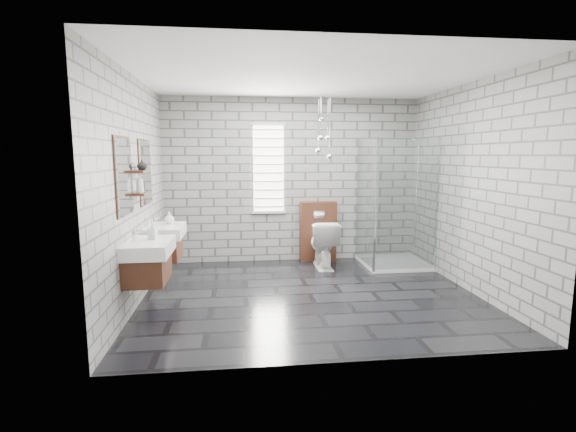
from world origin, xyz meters
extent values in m
cube|color=black|center=(0.00, 0.00, -0.01)|extent=(4.20, 3.60, 0.02)
cube|color=white|center=(0.00, 0.00, 2.71)|extent=(4.20, 3.60, 0.02)
cube|color=gray|center=(0.00, 1.81, 1.35)|extent=(4.20, 0.02, 2.70)
cube|color=gray|center=(0.00, -1.81, 1.35)|extent=(4.20, 0.02, 2.70)
cube|color=gray|center=(-2.11, 0.00, 1.35)|extent=(0.02, 3.60, 2.70)
cube|color=gray|center=(2.11, 0.00, 1.35)|extent=(0.02, 3.60, 2.70)
cube|color=#4B2617|center=(-1.89, -0.53, 0.55)|extent=(0.42, 0.62, 0.30)
cube|color=silver|center=(-1.69, -0.53, 0.58)|extent=(0.02, 0.35, 0.01)
cube|color=white|center=(-1.87, -0.53, 0.77)|extent=(0.47, 0.70, 0.15)
cylinder|color=silver|center=(-2.02, -0.53, 0.91)|extent=(0.04, 0.04, 0.12)
cylinder|color=silver|center=(-1.97, -0.53, 0.96)|extent=(0.10, 0.02, 0.02)
cube|color=white|center=(-2.08, -0.53, 1.55)|extent=(0.03, 0.55, 0.80)
cube|color=#4B2617|center=(-2.09, -0.53, 1.55)|extent=(0.01, 0.59, 0.84)
cube|color=#4B2617|center=(-1.89, 0.47, 0.55)|extent=(0.42, 0.62, 0.30)
cube|color=silver|center=(-1.69, 0.47, 0.58)|extent=(0.02, 0.35, 0.01)
cube|color=white|center=(-1.87, 0.47, 0.77)|extent=(0.47, 0.70, 0.15)
cylinder|color=silver|center=(-2.02, 0.47, 0.91)|extent=(0.04, 0.04, 0.12)
cylinder|color=silver|center=(-1.97, 0.47, 0.96)|extent=(0.10, 0.02, 0.02)
cube|color=white|center=(-2.08, 0.47, 1.55)|extent=(0.03, 0.55, 0.80)
cube|color=#4B2617|center=(-2.09, 0.47, 1.55)|extent=(0.01, 0.59, 0.84)
cube|color=#4B2617|center=(-2.03, -0.05, 1.32)|extent=(0.14, 0.30, 0.03)
cube|color=#4B2617|center=(-2.03, -0.05, 1.58)|extent=(0.14, 0.30, 0.03)
cube|color=white|center=(-0.40, 1.79, 1.55)|extent=(0.50, 0.02, 1.40)
cube|color=silver|center=(-0.40, 1.77, 2.27)|extent=(0.56, 0.04, 0.04)
cube|color=silver|center=(-0.40, 1.77, 0.83)|extent=(0.56, 0.04, 0.04)
cube|color=silver|center=(-0.40, 1.77, 0.92)|extent=(0.48, 0.01, 0.02)
cube|color=silver|center=(-0.40, 1.77, 1.06)|extent=(0.48, 0.01, 0.02)
cube|color=silver|center=(-0.40, 1.77, 1.20)|extent=(0.48, 0.01, 0.02)
cube|color=silver|center=(-0.40, 1.77, 1.34)|extent=(0.48, 0.01, 0.02)
cube|color=silver|center=(-0.40, 1.77, 1.48)|extent=(0.48, 0.01, 0.02)
cube|color=silver|center=(-0.40, 1.77, 1.62)|extent=(0.48, 0.01, 0.02)
cube|color=silver|center=(-0.40, 1.77, 1.76)|extent=(0.48, 0.01, 0.02)
cube|color=silver|center=(-0.40, 1.77, 1.90)|extent=(0.48, 0.01, 0.02)
cube|color=silver|center=(-0.40, 1.77, 2.04)|extent=(0.48, 0.01, 0.03)
cube|color=silver|center=(-0.40, 1.77, 2.18)|extent=(0.48, 0.01, 0.03)
cube|color=#4B2617|center=(0.42, 1.70, 0.50)|extent=(0.60, 0.20, 1.00)
cube|color=silver|center=(0.42, 1.60, 0.80)|extent=(0.18, 0.01, 0.12)
cube|color=white|center=(1.60, 1.30, 0.03)|extent=(1.00, 1.00, 0.06)
cube|color=silver|center=(1.60, 0.81, 1.03)|extent=(1.00, 0.01, 2.00)
cube|color=silver|center=(1.11, 1.30, 1.03)|extent=(0.01, 1.00, 2.00)
cube|color=silver|center=(1.11, 0.81, 1.03)|extent=(0.03, 0.03, 2.00)
cube|color=silver|center=(2.08, 0.81, 1.03)|extent=(0.03, 0.03, 2.00)
cylinder|color=silver|center=(2.04, 1.50, 1.10)|extent=(0.02, 0.02, 1.80)
cylinder|color=silver|center=(1.96, 1.50, 2.02)|extent=(0.14, 0.14, 0.02)
sphere|color=silver|center=(0.37, 1.29, 2.04)|extent=(0.09, 0.09, 0.09)
cylinder|color=silver|center=(0.37, 1.29, 2.39)|extent=(0.01, 0.01, 0.62)
sphere|color=silver|center=(0.51, 1.31, 1.75)|extent=(0.09, 0.09, 0.09)
cylinder|color=silver|center=(0.51, 1.31, 2.25)|extent=(0.01, 0.01, 0.90)
sphere|color=silver|center=(0.41, 1.45, 2.33)|extent=(0.09, 0.09, 0.09)
cylinder|color=silver|center=(0.41, 1.45, 2.54)|extent=(0.01, 0.01, 0.33)
sphere|color=silver|center=(0.35, 1.38, 1.85)|extent=(0.09, 0.09, 0.09)
cylinder|color=silver|center=(0.35, 1.38, 2.30)|extent=(0.01, 0.01, 0.81)
sphere|color=silver|center=(0.51, 1.41, 2.04)|extent=(0.09, 0.09, 0.09)
cylinder|color=silver|center=(0.51, 1.41, 2.39)|extent=(0.01, 0.01, 0.61)
imported|color=white|center=(0.42, 1.27, 0.38)|extent=(0.43, 0.74, 0.75)
imported|color=#B2B2B2|center=(-1.84, -0.44, 0.94)|extent=(0.10, 0.10, 0.19)
imported|color=#B2B2B2|center=(-1.83, 0.62, 0.93)|extent=(0.14, 0.14, 0.16)
imported|color=#B2B2B2|center=(-2.02, -0.13, 1.45)|extent=(0.10, 0.10, 0.22)
imported|color=#B2B2B2|center=(-2.02, 0.03, 1.66)|extent=(0.15, 0.15, 0.12)
camera|label=1|loc=(-0.88, -5.09, 1.77)|focal=26.00mm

